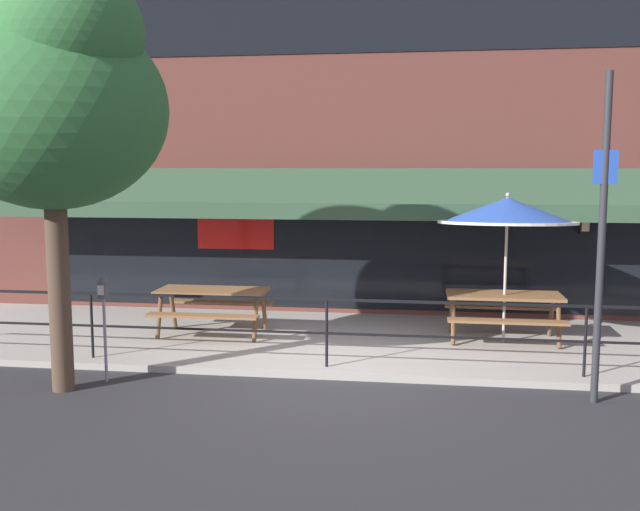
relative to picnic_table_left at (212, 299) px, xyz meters
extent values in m
plane|color=#2D2D30|center=(2.12, -1.92, -0.71)|extent=(120.00, 120.00, 0.00)
cube|color=#ADA89E|center=(2.12, 0.08, -0.66)|extent=(15.00, 4.00, 0.10)
cube|color=brown|center=(2.12, 2.33, 3.21)|extent=(15.00, 0.50, 7.83)
cube|color=black|center=(2.12, 2.07, 4.93)|extent=(10.50, 0.02, 1.40)
cube|color=black|center=(2.12, 2.07, 0.64)|extent=(12.00, 0.02, 2.30)
cube|color=red|center=(-0.13, 2.05, 0.94)|extent=(1.50, 0.02, 0.70)
cube|color=#335138|center=(2.12, 1.53, 1.79)|extent=(13.80, 0.92, 0.70)
cube|color=#335138|center=(2.12, 1.02, 1.39)|extent=(13.80, 0.08, 0.28)
cube|color=black|center=(6.24, 1.94, 1.32)|extent=(0.04, 0.28, 0.04)
cube|color=black|center=(6.24, 1.80, 1.14)|extent=(0.18, 0.18, 0.28)
cube|color=beige|center=(6.24, 1.80, 1.14)|extent=(0.13, 0.19, 0.20)
cylinder|color=black|center=(-1.33, -1.62, -0.13)|extent=(0.04, 0.04, 0.95)
cylinder|color=black|center=(2.12, -1.62, -0.13)|extent=(0.04, 0.04, 0.95)
cylinder|color=black|center=(5.57, -1.62, -0.13)|extent=(0.04, 0.04, 0.95)
cube|color=black|center=(2.12, -1.62, 0.34)|extent=(13.80, 0.04, 0.04)
cube|color=black|center=(2.12, -1.62, -0.13)|extent=(13.80, 0.03, 0.03)
cube|color=brown|center=(0.00, 0.00, 0.13)|extent=(1.80, 0.80, 0.05)
cube|color=brown|center=(0.00, -0.58, -0.17)|extent=(1.80, 0.26, 0.04)
cube|color=brown|center=(0.00, 0.58, -0.17)|extent=(1.80, 0.26, 0.04)
cylinder|color=brown|center=(0.80, -0.32, -0.24)|extent=(0.07, 0.30, 0.73)
cylinder|color=brown|center=(0.80, 0.32, -0.24)|extent=(0.07, 0.30, 0.73)
cylinder|color=brown|center=(-0.80, -0.32, -0.24)|extent=(0.07, 0.30, 0.73)
cylinder|color=brown|center=(-0.80, 0.32, -0.24)|extent=(0.07, 0.30, 0.73)
cube|color=brown|center=(4.72, 0.25, 0.13)|extent=(1.80, 0.80, 0.05)
cube|color=brown|center=(4.72, -0.33, -0.17)|extent=(1.80, 0.26, 0.04)
cube|color=brown|center=(4.72, 0.83, -0.17)|extent=(1.80, 0.26, 0.04)
cylinder|color=brown|center=(5.52, -0.07, -0.24)|extent=(0.07, 0.30, 0.73)
cylinder|color=brown|center=(5.52, 0.57, -0.24)|extent=(0.07, 0.30, 0.73)
cylinder|color=brown|center=(3.92, -0.07, -0.24)|extent=(0.07, 0.30, 0.73)
cylinder|color=brown|center=(3.92, 0.57, -0.24)|extent=(0.07, 0.30, 0.73)
cylinder|color=#B7B2A8|center=(4.72, 0.16, 0.54)|extent=(0.04, 0.04, 2.30)
cone|color=#2D56B7|center=(4.72, 0.16, 1.49)|extent=(2.10, 2.12, 0.50)
cylinder|color=white|center=(4.72, 0.16, 1.30)|extent=(2.14, 2.14, 0.14)
sphere|color=#B7B2A8|center=(4.72, 0.16, 1.73)|extent=(0.07, 0.07, 0.07)
cylinder|color=gray|center=(-0.77, -2.40, -0.13)|extent=(0.04, 0.04, 1.15)
cylinder|color=#4C4C51|center=(-0.77, -2.40, 0.54)|extent=(0.15, 0.15, 0.20)
sphere|color=#4C4C51|center=(-0.77, -2.40, 0.64)|extent=(0.14, 0.14, 0.14)
cube|color=silver|center=(-0.77, -2.48, 0.55)|extent=(0.08, 0.01, 0.13)
cylinder|color=#2D2D33|center=(5.53, -2.37, 1.29)|extent=(0.09, 0.09, 3.98)
cube|color=blue|center=(5.53, -2.39, 2.16)|extent=(0.28, 0.02, 0.40)
cylinder|color=brown|center=(-1.16, -2.82, 0.61)|extent=(0.28, 0.28, 2.63)
ellipsoid|color=#337038|center=(-1.16, -2.82, 2.86)|extent=(2.90, 2.61, 2.47)
ellipsoid|color=#337038|center=(-0.73, -3.11, 3.73)|extent=(1.74, 1.60, 1.60)
camera|label=1|loc=(3.38, -11.21, 2.16)|focal=40.00mm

